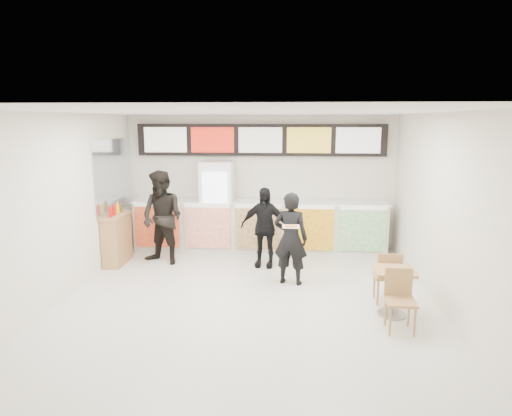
# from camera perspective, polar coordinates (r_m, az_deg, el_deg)

# --- Properties ---
(floor) EXTENTS (7.00, 7.00, 0.00)m
(floor) POSITION_cam_1_polar(r_m,az_deg,el_deg) (7.34, -1.27, -12.17)
(floor) COLOR beige
(floor) RESTS_ON ground
(ceiling) EXTENTS (7.00, 7.00, 0.00)m
(ceiling) POSITION_cam_1_polar(r_m,az_deg,el_deg) (6.75, -1.38, 11.95)
(ceiling) COLOR white
(ceiling) RESTS_ON wall_back
(wall_back) EXTENTS (6.00, 0.00, 6.00)m
(wall_back) POSITION_cam_1_polar(r_m,az_deg,el_deg) (10.33, 0.59, 3.25)
(wall_back) COLOR silver
(wall_back) RESTS_ON floor
(wall_left) EXTENTS (0.00, 7.00, 7.00)m
(wall_left) POSITION_cam_1_polar(r_m,az_deg,el_deg) (7.78, -23.89, -0.23)
(wall_left) COLOR silver
(wall_left) RESTS_ON floor
(wall_right) EXTENTS (0.00, 7.00, 7.00)m
(wall_right) POSITION_cam_1_polar(r_m,az_deg,el_deg) (7.24, 23.01, -0.93)
(wall_right) COLOR silver
(wall_right) RESTS_ON floor
(service_counter) EXTENTS (5.56, 0.77, 1.14)m
(service_counter) POSITION_cam_1_polar(r_m,az_deg,el_deg) (10.10, 0.42, -2.27)
(service_counter) COLOR silver
(service_counter) RESTS_ON floor
(menu_board) EXTENTS (5.50, 0.14, 0.70)m
(menu_board) POSITION_cam_1_polar(r_m,az_deg,el_deg) (10.16, 0.56, 8.50)
(menu_board) COLOR black
(menu_board) RESTS_ON wall_back
(drinks_fridge) EXTENTS (0.70, 0.67, 2.00)m
(drinks_fridge) POSITION_cam_1_polar(r_m,az_deg,el_deg) (10.13, -4.85, 0.21)
(drinks_fridge) COLOR white
(drinks_fridge) RESTS_ON floor
(mirror_panel) EXTENTS (0.01, 2.00, 1.50)m
(mirror_panel) POSITION_cam_1_polar(r_m,az_deg,el_deg) (9.94, -17.33, 3.90)
(mirror_panel) COLOR #B2B7BF
(mirror_panel) RESTS_ON wall_left
(customer_main) EXTENTS (0.68, 0.53, 1.66)m
(customer_main) POSITION_cam_1_polar(r_m,az_deg,el_deg) (8.08, 4.35, -3.82)
(customer_main) COLOR black
(customer_main) RESTS_ON floor
(customer_left) EXTENTS (1.13, 1.02, 1.90)m
(customer_left) POSITION_cam_1_polar(r_m,az_deg,el_deg) (9.36, -11.62, -1.21)
(customer_left) COLOR black
(customer_left) RESTS_ON floor
(customer_mid) EXTENTS (0.98, 0.51, 1.60)m
(customer_mid) POSITION_cam_1_polar(r_m,az_deg,el_deg) (9.01, 1.00, -2.42)
(customer_mid) COLOR black
(customer_mid) RESTS_ON floor
(pizza_slice) EXTENTS (0.36, 0.36, 0.02)m
(pizza_slice) POSITION_cam_1_polar(r_m,az_deg,el_deg) (7.56, 4.38, -2.27)
(pizza_slice) COLOR beige
(pizza_slice) RESTS_ON customer_main
(cafe_table) EXTENTS (0.59, 1.46, 0.85)m
(cafe_table) POSITION_cam_1_polar(r_m,az_deg,el_deg) (7.15, 16.81, -9.03)
(cafe_table) COLOR tan
(cafe_table) RESTS_ON floor
(condiment_ledge) EXTENTS (0.37, 0.91, 1.21)m
(condiment_ledge) POSITION_cam_1_polar(r_m,az_deg,el_deg) (9.67, -16.99, -3.69)
(condiment_ledge) COLOR tan
(condiment_ledge) RESTS_ON floor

